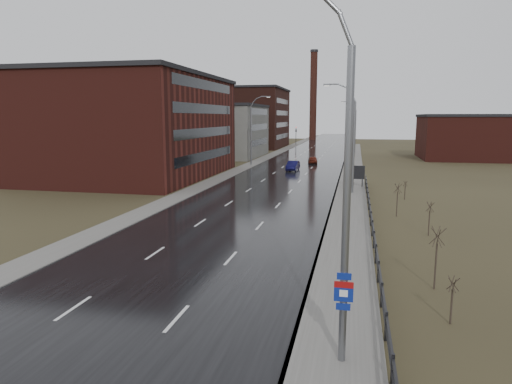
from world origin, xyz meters
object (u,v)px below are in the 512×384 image
at_px(streetlight_main, 336,180).
at_px(car_far, 313,160).
at_px(billboard, 356,173).
at_px(car_near, 293,166).

xyz_separation_m(streetlight_main, car_far, (-6.62, 64.66, -5.40)).
distance_m(billboard, car_near, 17.88).
bearing_deg(car_near, streetlight_main, -78.99).
bearing_deg(car_far, billboard, 98.51).
height_order(billboard, car_near, billboard).
relative_size(billboard, car_near, 0.60).
distance_m(streetlight_main, car_far, 65.22).
bearing_deg(billboard, car_far, 105.36).
distance_m(car_near, car_far, 11.25).
relative_size(streetlight_main, car_far, 3.15).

